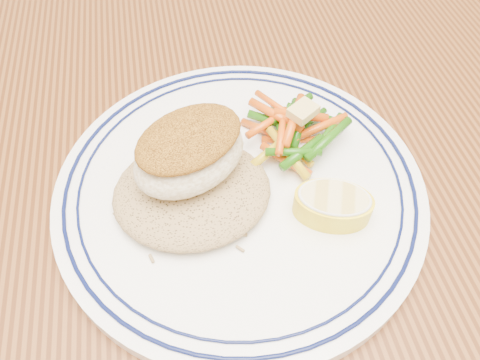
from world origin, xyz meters
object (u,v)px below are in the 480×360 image
object	(u,v)px
vegetable_pile	(293,130)
rice_pilaf	(192,189)
lemon_wedge	(333,204)
fish_fillet	(190,151)
plate	(240,188)
dining_table	(273,273)

from	to	relation	value
vegetable_pile	rice_pilaf	bearing A→B (deg)	-154.56
lemon_wedge	fish_fillet	bearing A→B (deg)	153.95
plate	lemon_wedge	size ratio (longest dim) A/B	4.25
fish_fillet	vegetable_pile	world-z (taller)	fish_fillet
vegetable_pile	lemon_wedge	world-z (taller)	vegetable_pile
rice_pilaf	fish_fillet	bearing A→B (deg)	79.76
fish_fillet	plate	bearing A→B (deg)	-10.47
dining_table	vegetable_pile	size ratio (longest dim) A/B	15.49
rice_pilaf	vegetable_pile	distance (m)	0.10
vegetable_pile	lemon_wedge	size ratio (longest dim) A/B	1.38
vegetable_pile	dining_table	bearing A→B (deg)	-110.87
fish_fillet	vegetable_pile	size ratio (longest dim) A/B	1.14
dining_table	rice_pilaf	distance (m)	0.14
plate	vegetable_pile	world-z (taller)	vegetable_pile
vegetable_pile	lemon_wedge	bearing A→B (deg)	-82.55
dining_table	plate	distance (m)	0.11
vegetable_pile	lemon_wedge	distance (m)	0.08
rice_pilaf	lemon_wedge	xyz separation A→B (m)	(0.10, -0.04, 0.00)
plate	fish_fillet	world-z (taller)	fish_fillet
plate	lemon_wedge	distance (m)	0.08
dining_table	plate	bearing A→B (deg)	133.21
plate	rice_pilaf	size ratio (longest dim) A/B	2.43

